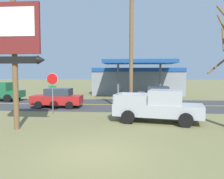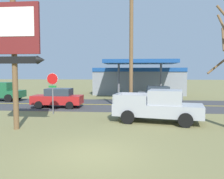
{
  "view_description": "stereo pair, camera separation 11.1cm",
  "coord_description": "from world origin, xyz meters",
  "px_view_note": "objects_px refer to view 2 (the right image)",
  "views": [
    {
      "loc": [
        1.35,
        -8.21,
        3.0
      ],
      "look_at": [
        0.0,
        8.0,
        1.8
      ],
      "focal_mm": 37.19,
      "sensor_mm": 36.0,
      "label": 1
    },
    {
      "loc": [
        1.46,
        -8.2,
        3.0
      ],
      "look_at": [
        0.0,
        8.0,
        1.8
      ],
      "focal_mm": 37.19,
      "sensor_mm": 36.0,
      "label": 2
    }
  ],
  "objects_px": {
    "utility_pole": "(131,41)",
    "car_red_near_lane": "(58,98)",
    "gas_station": "(138,80)",
    "motel_sign": "(14,41)",
    "stop_sign": "(53,86)",
    "pickup_silver_parked_on_lawn": "(159,106)",
    "car_grey_far_lane": "(159,94)"
  },
  "relations": [
    {
      "from": "motel_sign",
      "to": "stop_sign",
      "type": "distance_m",
      "value": 5.19
    },
    {
      "from": "motel_sign",
      "to": "pickup_silver_parked_on_lawn",
      "type": "distance_m",
      "value": 8.85
    },
    {
      "from": "utility_pole",
      "to": "car_red_near_lane",
      "type": "distance_m",
      "value": 8.27
    },
    {
      "from": "pickup_silver_parked_on_lawn",
      "to": "car_grey_far_lane",
      "type": "height_order",
      "value": "pickup_silver_parked_on_lawn"
    },
    {
      "from": "utility_pole",
      "to": "gas_station",
      "type": "bearing_deg",
      "value": 86.87
    },
    {
      "from": "motel_sign",
      "to": "car_grey_far_lane",
      "type": "xyz_separation_m",
      "value": [
        8.68,
        11.72,
        -3.79
      ]
    },
    {
      "from": "stop_sign",
      "to": "car_red_near_lane",
      "type": "xyz_separation_m",
      "value": [
        -0.7,
        3.24,
        -1.2
      ]
    },
    {
      "from": "stop_sign",
      "to": "car_grey_far_lane",
      "type": "height_order",
      "value": "stop_sign"
    },
    {
      "from": "utility_pole",
      "to": "car_grey_far_lane",
      "type": "distance_m",
      "value": 8.86
    },
    {
      "from": "utility_pole",
      "to": "pickup_silver_parked_on_lawn",
      "type": "relative_size",
      "value": 1.77
    },
    {
      "from": "gas_station",
      "to": "car_red_near_lane",
      "type": "xyz_separation_m",
      "value": [
        -7.15,
        -13.16,
        -1.11
      ]
    },
    {
      "from": "gas_station",
      "to": "car_red_near_lane",
      "type": "height_order",
      "value": "gas_station"
    },
    {
      "from": "motel_sign",
      "to": "gas_station",
      "type": "distance_m",
      "value": 22.14
    },
    {
      "from": "motel_sign",
      "to": "stop_sign",
      "type": "height_order",
      "value": "motel_sign"
    },
    {
      "from": "stop_sign",
      "to": "utility_pole",
      "type": "xyz_separation_m",
      "value": [
        5.55,
        -0.0,
        3.13
      ]
    },
    {
      "from": "gas_station",
      "to": "stop_sign",
      "type": "bearing_deg",
      "value": -111.47
    },
    {
      "from": "utility_pole",
      "to": "car_red_near_lane",
      "type": "bearing_deg",
      "value": 152.61
    },
    {
      "from": "motel_sign",
      "to": "car_red_near_lane",
      "type": "bearing_deg",
      "value": 92.21
    },
    {
      "from": "gas_station",
      "to": "pickup_silver_parked_on_lawn",
      "type": "xyz_separation_m",
      "value": [
        0.79,
        -18.32,
        -0.98
      ]
    },
    {
      "from": "gas_station",
      "to": "car_grey_far_lane",
      "type": "bearing_deg",
      "value": -78.75
    },
    {
      "from": "motel_sign",
      "to": "gas_station",
      "type": "bearing_deg",
      "value": 71.82
    },
    {
      "from": "utility_pole",
      "to": "car_grey_far_lane",
      "type": "xyz_separation_m",
      "value": [
        2.72,
        7.24,
        -4.33
      ]
    },
    {
      "from": "motel_sign",
      "to": "pickup_silver_parked_on_lawn",
      "type": "xyz_separation_m",
      "value": [
        7.64,
        2.56,
        -3.65
      ]
    },
    {
      "from": "motel_sign",
      "to": "utility_pole",
      "type": "distance_m",
      "value": 7.47
    },
    {
      "from": "motel_sign",
      "to": "stop_sign",
      "type": "xyz_separation_m",
      "value": [
        0.41,
        4.48,
        -2.59
      ]
    },
    {
      "from": "pickup_silver_parked_on_lawn",
      "to": "car_grey_far_lane",
      "type": "relative_size",
      "value": 1.31
    },
    {
      "from": "stop_sign",
      "to": "pickup_silver_parked_on_lawn",
      "type": "bearing_deg",
      "value": -14.88
    },
    {
      "from": "motel_sign",
      "to": "pickup_silver_parked_on_lawn",
      "type": "bearing_deg",
      "value": 18.49
    },
    {
      "from": "utility_pole",
      "to": "gas_station",
      "type": "distance_m",
      "value": 16.74
    },
    {
      "from": "car_red_near_lane",
      "to": "gas_station",
      "type": "bearing_deg",
      "value": 61.48
    },
    {
      "from": "motel_sign",
      "to": "car_grey_far_lane",
      "type": "height_order",
      "value": "motel_sign"
    },
    {
      "from": "car_grey_far_lane",
      "to": "stop_sign",
      "type": "bearing_deg",
      "value": -138.81
    }
  ]
}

